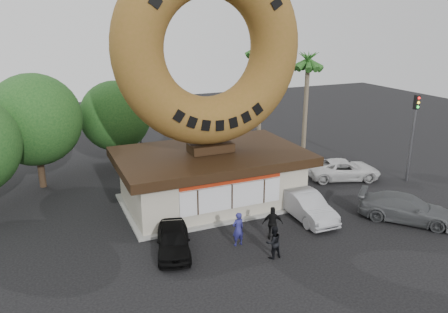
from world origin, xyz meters
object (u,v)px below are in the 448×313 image
at_px(car_black, 173,240).
at_px(car_silver, 306,205).
at_px(person_left, 238,229).
at_px(car_grey, 406,208).
at_px(giant_donut, 210,48).
at_px(street_lamp, 141,105).
at_px(person_right, 273,223).
at_px(donut_shop, 211,176).
at_px(person_center, 273,242).
at_px(car_white, 343,169).
at_px(traffic_signal, 413,127).

bearing_deg(car_black, car_silver, 20.22).
relative_size(person_left, car_grey, 0.34).
relative_size(giant_donut, street_lamp, 1.38).
height_order(person_left, car_black, person_left).
height_order(street_lamp, car_silver, street_lamp).
distance_m(person_right, car_black, 5.15).
bearing_deg(donut_shop, person_center, -88.13).
xyz_separation_m(donut_shop, street_lamp, (-1.86, 10.02, 2.72)).
bearing_deg(car_grey, car_silver, 110.88).
height_order(street_lamp, car_white, street_lamp).
relative_size(person_left, person_right, 1.00).
xyz_separation_m(donut_shop, person_center, (0.24, -7.29, -0.94)).
xyz_separation_m(giant_donut, person_left, (-0.77, -5.54, -8.44)).
relative_size(person_right, car_silver, 0.39).
bearing_deg(car_black, donut_shop, 66.23).
bearing_deg(car_white, person_center, 145.51).
relative_size(donut_shop, car_grey, 2.17).
relative_size(traffic_signal, person_center, 3.70).
bearing_deg(traffic_signal, donut_shop, 171.90).
bearing_deg(car_grey, person_right, 130.31).
bearing_deg(traffic_signal, car_grey, -135.81).
relative_size(person_center, car_black, 0.42).
distance_m(street_lamp, car_silver, 15.86).
bearing_deg(donut_shop, traffic_signal, -8.10).
distance_m(donut_shop, car_white, 10.22).
xyz_separation_m(street_lamp, car_grey, (10.96, -16.77, -3.73)).
bearing_deg(car_white, car_black, 128.42).
height_order(car_silver, car_white, car_silver).
height_order(donut_shop, car_grey, donut_shop).
height_order(car_grey, car_white, car_grey).
bearing_deg(traffic_signal, giant_donut, 171.83).
xyz_separation_m(car_silver, car_grey, (4.97, -2.57, -0.01)).
bearing_deg(person_right, person_left, 18.95).
bearing_deg(car_silver, person_center, -140.05).
xyz_separation_m(traffic_signal, car_grey, (-4.90, -4.76, -3.12)).
height_order(traffic_signal, person_center, traffic_signal).
relative_size(giant_donut, car_silver, 2.40).
bearing_deg(person_right, car_white, -124.70).
relative_size(car_black, car_grey, 0.76).
relative_size(street_lamp, car_grey, 1.55).
height_order(donut_shop, car_black, donut_shop).
relative_size(giant_donut, car_grey, 2.14).
bearing_deg(car_grey, giant_donut, 101.56).
distance_m(donut_shop, car_grey, 11.38).
distance_m(street_lamp, traffic_signal, 19.90).
xyz_separation_m(giant_donut, person_right, (1.13, -5.67, -8.44)).
bearing_deg(street_lamp, person_right, -79.20).
bearing_deg(car_silver, car_white, 36.98).
bearing_deg(person_right, giant_donut, -56.05).
distance_m(person_center, person_right, 1.87).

